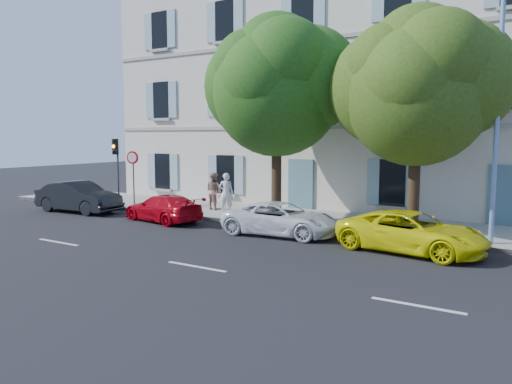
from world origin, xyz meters
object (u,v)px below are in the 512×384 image
Objects in this scene: car_red_coupe at (163,208)px; tree_left at (277,92)px; tree_right at (417,95)px; road_sign at (133,167)px; car_white_coupe at (281,219)px; street_lamp at (497,107)px; traffic_light at (116,157)px; pedestrian_a at (226,193)px; car_dark_sedan at (79,197)px; pedestrian_b at (214,191)px; car_yellow_supercar at (412,232)px.

tree_left is at bearing 126.91° from car_red_coupe.
tree_right is 13.59m from road_sign.
road_sign is at bearing 75.31° from car_white_coupe.
road_sign is 0.35× the size of street_lamp.
car_red_coupe is 5.22m from traffic_light.
tree_left is 8.20m from street_lamp.
tree_left is 4.49× the size of pedestrian_a.
tree_left reaches higher than car_dark_sedan.
car_dark_sedan is 0.55× the size of tree_left.
street_lamp reaches higher than car_red_coupe.
tree_right is at bearing 111.19° from car_red_coupe.
pedestrian_b is at bearing -62.20° from car_dark_sedan.
traffic_light is 17.07m from street_lamp.
car_yellow_supercar is 4.84m from tree_right.
tree_left is (-6.12, 2.25, 4.71)m from car_yellow_supercar.
tree_right is 2.29× the size of traffic_light.
car_dark_sedan is 0.57× the size of street_lamp.
car_white_coupe is at bearing -56.12° from tree_left.
car_white_coupe is 1.30× the size of traffic_light.
road_sign is (-13.78, 1.73, 1.48)m from car_yellow_supercar.
road_sign is at bearing 33.80° from pedestrian_b.
street_lamp is (8.14, -0.46, -0.84)m from tree_left.
street_lamp is at bearing -5.41° from tree_right.
pedestrian_a is at bearing 54.34° from car_white_coupe.
road_sign reaches higher than car_white_coupe.
pedestrian_a is at bearing 161.62° from car_red_coupe.
car_dark_sedan is at bearing -134.81° from road_sign.
car_dark_sedan is 15.81m from tree_right.
car_white_coupe is at bearing -91.97° from car_dark_sedan.
pedestrian_b is at bearing 79.92° from car_yellow_supercar.
road_sign is at bearing -105.68° from car_red_coupe.
road_sign is at bearing -179.79° from street_lamp.
car_red_coupe is at bearing 30.92° from pedestrian_a.
car_yellow_supercar is 4.72m from street_lamp.
pedestrian_a reaches higher than pedestrian_b.
traffic_light is (-8.82, -0.50, -2.80)m from tree_left.
tree_left is at bearing 77.60° from car_yellow_supercar.
traffic_light reaches higher than road_sign.
car_red_coupe is 1.45× the size of road_sign.
street_lamp reaches higher than road_sign.
car_red_coupe is 0.52× the size of tree_right.
tree_left is 1.05× the size of street_lamp.
tree_left is 9.27m from traffic_light.
car_yellow_supercar is at bearing -138.44° from street_lamp.
pedestrian_b is (4.86, 1.50, -1.52)m from traffic_light.
pedestrian_a is (-8.47, 0.68, -3.95)m from tree_right.
car_dark_sedan reaches higher than car_red_coupe.
car_dark_sedan reaches higher than car_yellow_supercar.
traffic_light is (-14.44, -0.28, -2.46)m from tree_right.
car_white_coupe is 0.56× the size of street_lamp.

